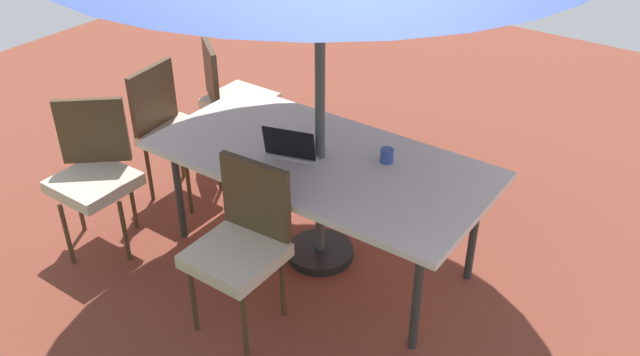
% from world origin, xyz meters
% --- Properties ---
extents(ground_plane, '(10.00, 10.00, 0.02)m').
position_xyz_m(ground_plane, '(0.00, 0.00, -0.01)').
color(ground_plane, brown).
extents(dining_table, '(2.07, 1.03, 0.76)m').
position_xyz_m(dining_table, '(0.00, 0.00, 0.71)').
color(dining_table, silver).
rests_on(dining_table, ground_plane).
extents(chair_northeast, '(0.58, 0.59, 0.98)m').
position_xyz_m(chair_northeast, '(1.30, 0.68, 0.55)').
color(chair_northeast, beige).
rests_on(chair_northeast, ground_plane).
extents(chair_north, '(0.46, 0.47, 0.98)m').
position_xyz_m(chair_north, '(0.03, 0.70, 0.55)').
color(chair_north, beige).
rests_on(chair_north, ground_plane).
extents(chair_southeast, '(0.58, 0.58, 0.98)m').
position_xyz_m(chair_southeast, '(1.32, -0.67, 0.55)').
color(chair_southeast, beige).
rests_on(chair_southeast, ground_plane).
extents(chair_east, '(0.48, 0.47, 0.98)m').
position_xyz_m(chair_east, '(1.30, -0.02, 0.55)').
color(chair_east, beige).
rests_on(chair_east, ground_plane).
extents(laptop, '(0.38, 0.33, 0.21)m').
position_xyz_m(laptop, '(0.14, 0.07, 0.81)').
color(laptop, '#B7B7BC').
rests_on(laptop, dining_table).
extents(cup, '(0.08, 0.08, 0.09)m').
position_xyz_m(cup, '(-0.36, -0.18, 0.80)').
color(cup, '#334C99').
rests_on(cup, dining_table).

